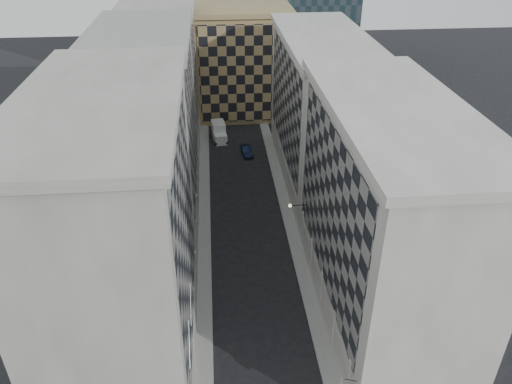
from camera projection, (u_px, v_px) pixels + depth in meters
sidewalk_west at (204, 226)px, 60.79m from camera, size 1.50×100.00×0.15m
sidewalk_east at (290, 221)px, 61.60m from camera, size 1.50×100.00×0.15m
bldg_left_a at (123, 243)px, 38.09m from camera, size 10.80×22.80×23.70m
bldg_left_b at (150, 133)px, 57.19m from camera, size 10.80×22.80×22.70m
bldg_left_c at (164, 77)px, 76.29m from camera, size 10.80×22.80×21.70m
bldg_right_a at (382, 217)px, 43.96m from camera, size 10.80×26.80×20.70m
bldg_right_b at (320, 110)px, 67.33m from camera, size 10.80×28.80×19.70m
tan_block at (242, 60)px, 89.04m from camera, size 16.80×14.80×18.80m
flagpoles_left at (190, 323)px, 36.14m from camera, size 0.10×6.33×2.33m
bracket_lamp at (292, 206)px, 53.27m from camera, size 1.98×0.36×0.36m
box_truck at (219, 132)px, 82.10m from camera, size 2.62×5.21×2.74m
dark_car at (246, 151)px, 77.42m from camera, size 1.84×4.01×1.27m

